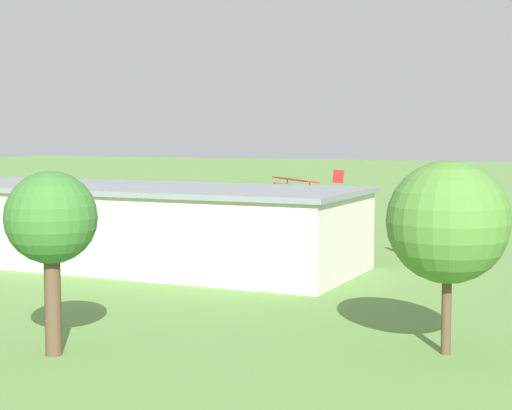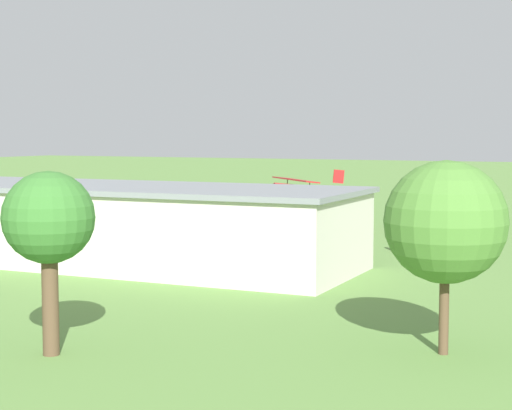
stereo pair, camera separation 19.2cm
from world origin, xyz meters
TOP-DOWN VIEW (x-y plane):
  - ground_plane at (0.00, 0.00)m, footprint 400.00×400.00m
  - hangar at (2.08, 31.44)m, footprint 36.85×12.70m
  - biplane at (-2.18, 5.03)m, footprint 8.18×8.18m
  - car_grey at (21.16, 19.82)m, footprint 2.12×4.53m
  - person_crossing_taxiway at (14.58, 14.91)m, footprint 0.40×0.40m
  - person_walking_on_apron at (-14.52, 16.66)m, footprint 0.47×0.47m
  - person_watching_takeoff at (19.30, 15.56)m, footprint 0.45×0.45m
  - tree_at_field_edge at (-25.49, 45.79)m, footprint 5.09×5.09m
  - tree_behind_hangar_right at (-10.92, 53.07)m, footprint 3.81×3.81m

SIDE VIEW (x-z plane):
  - ground_plane at x=0.00m, z-range 0.00..0.00m
  - person_walking_on_apron at x=-14.52m, z-range -0.01..1.61m
  - person_watching_takeoff at x=19.30m, z-range -0.01..1.62m
  - person_crossing_taxiway at x=14.58m, z-range 0.00..1.63m
  - car_grey at x=21.16m, z-range 0.03..1.63m
  - hangar at x=2.08m, z-range 0.01..5.57m
  - biplane at x=-2.18m, z-range 1.80..5.57m
  - tree_at_field_edge at x=-25.49m, z-range 1.48..9.56m
  - tree_behind_hangar_right at x=-10.92m, z-range 1.79..9.43m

